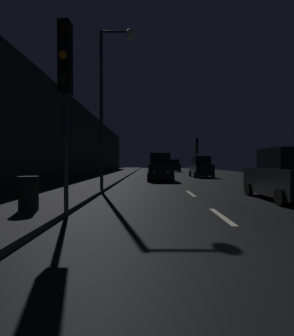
% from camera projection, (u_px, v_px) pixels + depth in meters
% --- Properties ---
extents(ground, '(25.15, 84.00, 0.02)m').
position_uv_depth(ground, '(167.00, 176.00, 28.32)').
color(ground, black).
extents(sidewalk_left, '(4.40, 84.00, 0.15)m').
position_uv_depth(sidewalk_left, '(110.00, 175.00, 28.37)').
color(sidewalk_left, '#28282B').
rests_on(sidewalk_left, ground).
extents(building_facade_left, '(0.80, 63.00, 7.14)m').
position_uv_depth(building_facade_left, '(77.00, 141.00, 24.82)').
color(building_facade_left, '#2D2B28').
rests_on(building_facade_left, ground).
extents(lane_centerline, '(0.16, 23.02, 0.01)m').
position_uv_depth(lane_centerline, '(179.00, 185.00, 16.63)').
color(lane_centerline, beige).
rests_on(lane_centerline, ground).
extents(traffic_light_near_left, '(0.32, 0.46, 5.17)m').
position_uv_depth(traffic_light_near_left, '(65.00, 74.00, 6.70)').
color(traffic_light_near_left, '#38383A').
rests_on(traffic_light_near_left, ground).
extents(traffic_light_far_right, '(0.37, 0.48, 4.57)m').
position_uv_depth(traffic_light_far_right, '(197.00, 148.00, 31.89)').
color(traffic_light_far_right, '#38383A').
rests_on(traffic_light_far_right, ground).
extents(streetlamp_overhead, '(1.70, 0.44, 7.90)m').
position_uv_depth(streetlamp_overhead, '(110.00, 86.00, 12.29)').
color(streetlamp_overhead, '#2D2D30').
rests_on(streetlamp_overhead, ground).
extents(trash_bin_curbside, '(0.55, 0.55, 0.93)m').
position_uv_depth(trash_bin_curbside, '(28.00, 193.00, 6.89)').
color(trash_bin_curbside, black).
rests_on(trash_bin_curbside, sidewalk_left).
extents(car_approaching_headlights, '(2.05, 4.43, 2.23)m').
position_uv_depth(car_approaching_headlights, '(160.00, 168.00, 20.57)').
color(car_approaching_headlights, black).
rests_on(car_approaching_headlights, ground).
extents(car_distant_taillights, '(1.82, 3.94, 1.99)m').
position_uv_depth(car_distant_taillights, '(174.00, 166.00, 40.68)').
color(car_distant_taillights, black).
rests_on(car_distant_taillights, ground).
extents(car_parked_right_far, '(1.93, 4.17, 2.10)m').
position_uv_depth(car_parked_right_far, '(201.00, 168.00, 25.49)').
color(car_parked_right_far, black).
rests_on(car_parked_right_far, ground).
extents(car_parked_right_near, '(1.84, 3.99, 2.01)m').
position_uv_depth(car_parked_right_near, '(284.00, 176.00, 9.78)').
color(car_parked_right_near, black).
rests_on(car_parked_right_near, ground).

